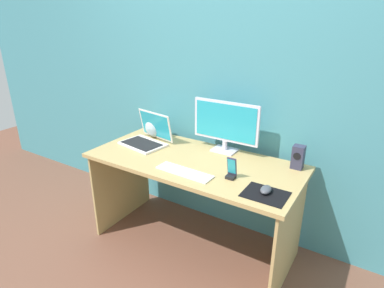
% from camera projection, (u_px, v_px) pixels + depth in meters
% --- Properties ---
extents(ground_plane, '(8.00, 8.00, 0.00)m').
position_uv_depth(ground_plane, '(193.00, 243.00, 2.54)').
color(ground_plane, brown).
extents(wall_back, '(6.00, 0.04, 2.50)m').
position_uv_depth(wall_back, '(224.00, 77.00, 2.42)').
color(wall_back, teal).
rests_on(wall_back, ground_plane).
extents(desk, '(1.52, 0.69, 0.73)m').
position_uv_depth(desk, '(193.00, 178.00, 2.33)').
color(desk, tan).
rests_on(desk, ground_plane).
extents(monitor, '(0.52, 0.14, 0.38)m').
position_uv_depth(monitor, '(226.00, 125.00, 2.35)').
color(monitor, silver).
rests_on(monitor, desk).
extents(speaker_right, '(0.08, 0.07, 0.16)m').
position_uv_depth(speaker_right, '(298.00, 157.00, 2.12)').
color(speaker_right, '#32334A').
rests_on(speaker_right, desk).
extents(laptop, '(0.39, 0.34, 0.24)m').
position_uv_depth(laptop, '(147.00, 138.00, 2.55)').
color(laptop, white).
rests_on(laptop, desk).
extents(fishbowl, '(0.18, 0.18, 0.18)m').
position_uv_depth(fishbowl, '(156.00, 126.00, 2.68)').
color(fishbowl, silver).
rests_on(fishbowl, desk).
extents(keyboard_external, '(0.40, 0.13, 0.01)m').
position_uv_depth(keyboard_external, '(184.00, 172.00, 2.08)').
color(keyboard_external, white).
rests_on(keyboard_external, desk).
extents(mousepad, '(0.25, 0.20, 0.00)m').
position_uv_depth(mousepad, '(265.00, 194.00, 1.83)').
color(mousepad, black).
rests_on(mousepad, desk).
extents(mouse, '(0.07, 0.10, 0.04)m').
position_uv_depth(mouse, '(266.00, 190.00, 1.84)').
color(mouse, '#494B54').
rests_on(mouse, mousepad).
extents(phone_in_dock, '(0.06, 0.06, 0.14)m').
position_uv_depth(phone_in_dock, '(231.00, 171.00, 2.00)').
color(phone_in_dock, black).
rests_on(phone_in_dock, desk).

